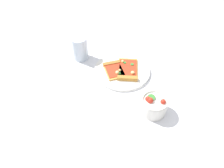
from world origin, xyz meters
TOP-DOWN VIEW (x-y plane):
  - ground_plane at (0.00, 0.00)m, footprint 2.40×2.40m
  - plate at (-0.01, -0.04)m, footprint 0.28×0.28m
  - pizza_slice_near at (-0.04, -0.04)m, footprint 0.12×0.17m
  - pizza_slice_far at (0.03, -0.03)m, footprint 0.14×0.15m
  - salad_bowl at (-0.18, 0.17)m, footprint 0.11×0.11m
  - soda_glass at (0.23, -0.10)m, footprint 0.08×0.08m
  - paper_napkin at (0.02, 0.30)m, footprint 0.14×0.12m

SIDE VIEW (x-z plane):
  - ground_plane at x=0.00m, z-range 0.00..0.00m
  - paper_napkin at x=0.02m, z-range 0.00..0.00m
  - plate at x=-0.01m, z-range 0.00..0.01m
  - pizza_slice_far at x=0.03m, z-range 0.01..0.03m
  - pizza_slice_near at x=-0.04m, z-range 0.01..0.03m
  - salad_bowl at x=-0.18m, z-range 0.00..0.08m
  - soda_glass at x=0.23m, z-range 0.00..0.12m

